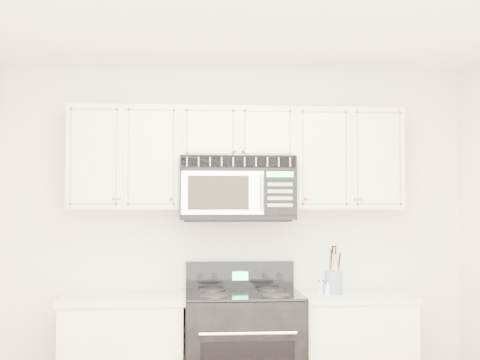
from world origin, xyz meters
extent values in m
cube|color=silver|center=(0.00, 1.75, 1.30)|extent=(3.50, 0.01, 2.60)
cube|color=silver|center=(0.00, -1.75, 1.30)|extent=(3.50, 0.01, 2.60)
cube|color=white|center=(-0.80, 1.44, 0.90)|extent=(0.86, 0.65, 0.04)
cube|color=beige|center=(0.80, 1.44, 0.44)|extent=(0.82, 0.63, 0.88)
cube|color=white|center=(0.80, 1.44, 0.90)|extent=(0.86, 0.65, 0.04)
cylinder|color=silver|center=(0.03, 1.03, 0.72)|extent=(0.64, 0.02, 0.02)
cube|color=black|center=(0.03, 1.40, 0.93)|extent=(0.81, 0.69, 0.02)
cube|color=black|center=(0.03, 1.71, 1.03)|extent=(0.81, 0.08, 0.21)
cube|color=#2AFF49|center=(0.03, 1.67, 1.03)|extent=(0.12, 0.00, 0.06)
cube|color=beige|center=(-0.82, 1.58, 1.90)|extent=(0.80, 0.33, 0.75)
cube|color=beige|center=(0.82, 1.58, 1.90)|extent=(0.80, 0.33, 0.75)
cube|color=beige|center=(0.00, 1.58, 2.08)|extent=(0.84, 0.33, 0.39)
sphere|color=gold|center=(-0.84, 1.40, 1.60)|extent=(0.03, 0.03, 0.03)
sphere|color=gold|center=(-0.48, 1.40, 1.60)|extent=(0.03, 0.03, 0.03)
sphere|color=gold|center=(0.48, 1.40, 1.60)|extent=(0.03, 0.03, 0.03)
sphere|color=gold|center=(0.84, 1.40, 1.60)|extent=(0.03, 0.03, 0.03)
sphere|color=gold|center=(-0.03, 1.40, 1.94)|extent=(0.03, 0.03, 0.03)
sphere|color=gold|center=(0.03, 1.40, 1.94)|extent=(0.03, 0.03, 0.03)
cylinder|color=#B0261A|center=(0.00, 1.40, 1.89)|extent=(0.01, 0.00, 0.10)
sphere|color=gold|center=(0.00, 1.40, 1.84)|extent=(0.03, 0.03, 0.03)
cube|color=black|center=(0.00, 1.54, 1.68)|extent=(0.83, 0.41, 0.46)
cube|color=#9D9B8A|center=(0.00, 1.34, 1.86)|extent=(0.81, 0.01, 0.08)
cube|color=silver|center=(-0.12, 1.33, 1.64)|extent=(0.58, 0.01, 0.30)
cube|color=black|center=(-0.15, 1.33, 1.64)|extent=(0.43, 0.01, 0.24)
cube|color=black|center=(0.28, 1.33, 1.64)|extent=(0.23, 0.01, 0.30)
cube|color=#2AFF49|center=(0.28, 1.33, 1.77)|extent=(0.19, 0.00, 0.04)
cylinder|color=silver|center=(0.16, 1.30, 1.64)|extent=(0.02, 0.02, 0.26)
cylinder|color=slate|center=(0.68, 1.40, 1.00)|extent=(0.13, 0.13, 0.16)
cylinder|color=#A0733F|center=(0.71, 1.40, 1.08)|extent=(0.01, 0.01, 0.27)
cylinder|color=black|center=(0.66, 1.43, 1.09)|extent=(0.01, 0.01, 0.30)
cylinder|color=#A0733F|center=(0.66, 1.37, 1.10)|extent=(0.01, 0.01, 0.32)
cylinder|color=black|center=(0.71, 1.40, 1.08)|extent=(0.01, 0.01, 0.27)
cylinder|color=#A0733F|center=(0.66, 1.43, 1.09)|extent=(0.01, 0.01, 0.30)
cylinder|color=silver|center=(0.60, 1.44, 0.96)|extent=(0.04, 0.04, 0.08)
cylinder|color=silver|center=(0.60, 1.44, 1.01)|extent=(0.04, 0.04, 0.02)
cylinder|color=silver|center=(0.62, 1.34, 0.96)|extent=(0.04, 0.04, 0.07)
cylinder|color=silver|center=(0.62, 1.34, 1.00)|extent=(0.04, 0.04, 0.01)
camera|label=1|loc=(-0.37, -3.32, 1.54)|focal=50.00mm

